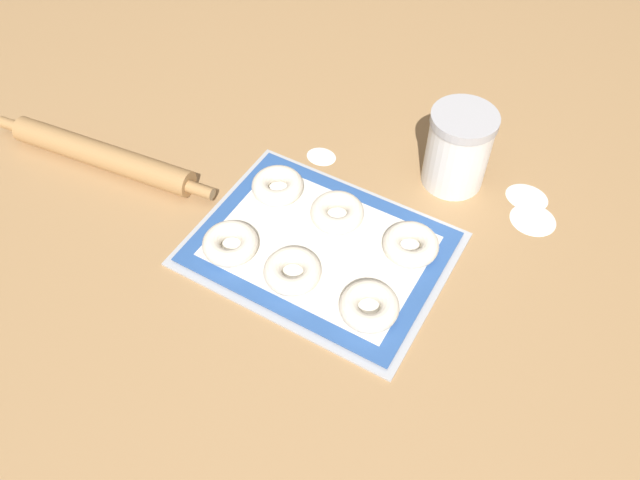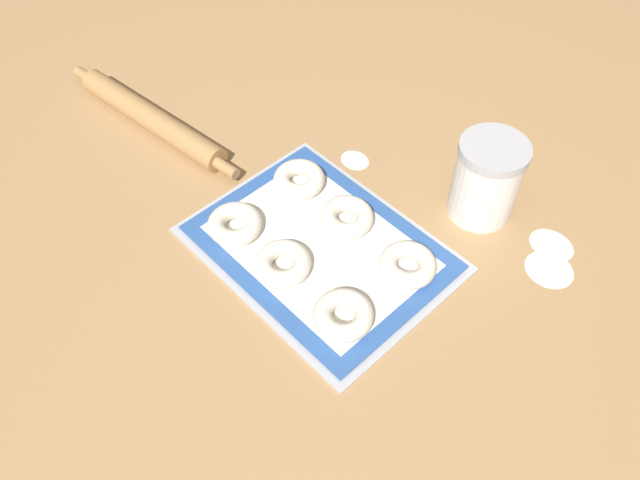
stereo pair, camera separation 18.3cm
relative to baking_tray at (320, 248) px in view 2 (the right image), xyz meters
name	(u,v)px [view 2 (the right image)]	position (x,y,z in m)	size (l,w,h in m)	color
ground_plane	(309,246)	(-0.02, -0.01, 0.00)	(2.80, 2.80, 0.00)	#A87F51
baking_tray	(320,248)	(0.00, 0.00, 0.00)	(0.42, 0.32, 0.01)	#B2B5BA
baking_mat	(320,246)	(0.00, 0.00, 0.01)	(0.39, 0.29, 0.00)	#2D569E
bagel_front_left	(235,224)	(-0.12, -0.08, 0.02)	(0.09, 0.09, 0.03)	silver
bagel_front_center	(283,263)	(-0.01, -0.08, 0.02)	(0.09, 0.09, 0.03)	silver
bagel_front_right	(343,315)	(0.13, -0.07, 0.02)	(0.09, 0.09, 0.03)	silver
bagel_back_left	(299,179)	(-0.13, 0.07, 0.02)	(0.09, 0.09, 0.03)	silver
bagel_back_center	(347,217)	(-0.01, 0.07, 0.02)	(0.09, 0.09, 0.03)	silver
bagel_back_right	(408,265)	(0.13, 0.07, 0.02)	(0.09, 0.09, 0.03)	silver
flour_canister	(486,179)	(0.13, 0.26, 0.07)	(0.12, 0.12, 0.15)	white
rolling_pin	(151,118)	(-0.45, -0.03, 0.02)	(0.47, 0.09, 0.05)	#AD7F4C
flour_patch_near	(355,160)	(-0.11, 0.20, 0.00)	(0.06, 0.05, 0.00)	white
flour_patch_far	(552,244)	(0.26, 0.29, 0.00)	(0.08, 0.06, 0.00)	white
flour_patch_side	(549,269)	(0.29, 0.24, 0.00)	(0.08, 0.08, 0.00)	white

